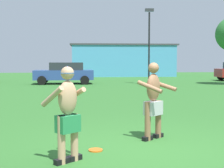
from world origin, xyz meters
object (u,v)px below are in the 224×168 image
Objects in this scene: frisbee at (96,150)px; lamp_post at (149,38)px; player_with_cap at (67,110)px; player_in_gray at (154,99)px; car_blue_far_end at (65,73)px.

frisbee is 0.05× the size of lamp_post.
player_with_cap is 6.03× the size of frisbee.
frisbee is (-1.28, -0.81, -0.87)m from player_in_gray.
lamp_post reaches higher than player_in_gray.
player_in_gray is 1.75m from frisbee.
player_with_cap is 0.37× the size of car_blue_far_end.
lamp_post is at bearing 79.18° from player_in_gray.
player_in_gray reaches higher than frisbee.
player_with_cap is 1.19m from frisbee.
player_with_cap reaches higher than frisbee.
car_blue_far_end is at bearing 94.00° from player_with_cap.
player_in_gray reaches higher than player_with_cap.
lamp_post is (6.03, -1.31, 2.49)m from car_blue_far_end.
frisbee is at bearing -147.72° from player_in_gray.
frisbee is at bearing 52.98° from player_with_cap.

